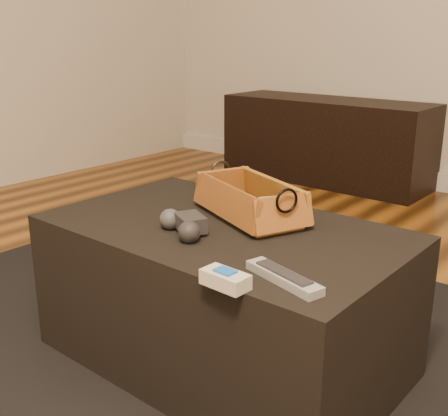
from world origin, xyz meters
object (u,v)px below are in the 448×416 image
Objects in this scene: media_cabinet at (326,140)px; game_controller at (184,224)px; wicker_basket at (250,202)px; silver_remote at (284,277)px; cream_gadget at (225,279)px; ottoman at (223,294)px; tv_remote at (243,208)px.

game_controller is (0.85, -2.22, 0.19)m from media_cabinet.
wicker_basket reaches higher than silver_remote.
cream_gadget is at bearing -58.85° from wicker_basket.
wicker_basket reaches higher than ottoman.
silver_remote is at bearing -43.35° from wicker_basket.
game_controller is 1.73× the size of cream_gadget.
wicker_basket is 2.25× the size of game_controller.
game_controller is at bearing -78.68° from tv_remote.
ottoman is 0.26m from tv_remote.
wicker_basket is 0.24m from game_controller.
cream_gadget is (0.25, -0.41, -0.03)m from wicker_basket.
ottoman is 4.74× the size of silver_remote.
ottoman is 2.40× the size of wicker_basket.
media_cabinet is 2.19m from tv_remote.
silver_remote is at bearing -11.58° from game_controller.
tv_remote is 0.03m from wicker_basket.
wicker_basket is at bearing 30.87° from tv_remote.
media_cabinet reaches higher than game_controller.
media_cabinet is 6.93× the size of tv_remote.
ottoman is at bearing 130.67° from cream_gadget.
tv_remote reaches higher than ottoman.
tv_remote is 1.07× the size of game_controller.
game_controller reaches higher than ottoman.
ottoman is 5.07× the size of tv_remote.
game_controller reaches higher than cream_gadget.
wicker_basket is at bearing 79.78° from game_controller.
game_controller is (-0.02, -0.23, 0.01)m from tv_remote.
media_cabinet is 2.66m from cream_gadget.
media_cabinet is 6.48× the size of silver_remote.
media_cabinet is at bearing 110.89° from game_controller.
wicker_basket is 3.90× the size of cream_gadget.
tv_remote is (-0.01, 0.10, 0.23)m from ottoman.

